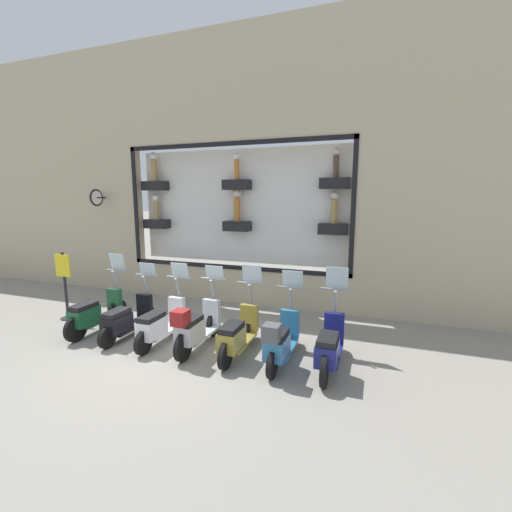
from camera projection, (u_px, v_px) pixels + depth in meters
name	position (u px, v px, depth m)	size (l,w,h in m)	color
ground_plane	(166.00, 352.00, 6.76)	(120.00, 120.00, 0.00)	gray
building_facade	(235.00, 169.00, 9.47)	(1.18, 36.00, 7.43)	tan
scooter_navy_0	(329.00, 346.00, 5.97)	(1.81, 0.61, 1.71)	black
scooter_teal_1	(280.00, 341.00, 6.19)	(1.79, 0.61, 1.58)	black
scooter_olive_2	(237.00, 334.00, 6.54)	(1.80, 0.60, 1.64)	black
scooter_silver_3	(196.00, 327.00, 6.77)	(1.81, 0.60, 1.57)	black
scooter_white_4	(160.00, 324.00, 7.11)	(1.80, 0.60, 1.57)	black
scooter_black_5	(126.00, 320.00, 7.40)	(1.79, 0.60, 1.52)	black
scooter_green_6	(95.00, 313.00, 7.69)	(1.81, 0.61, 1.69)	black
shop_sign_post	(65.00, 283.00, 8.49)	(0.36, 0.45, 1.70)	#232326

